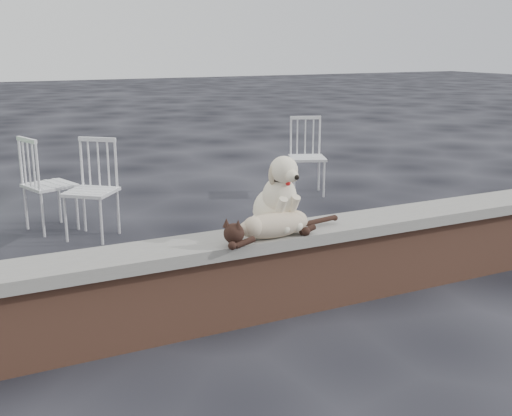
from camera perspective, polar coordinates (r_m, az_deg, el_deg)
name	(u,v)px	position (r m, az deg, el deg)	size (l,w,h in m)	color
ground	(252,316)	(4.36, -0.37, -9.74)	(60.00, 60.00, 0.00)	black
brick_wall	(252,282)	(4.26, -0.38, -6.67)	(6.00, 0.30, 0.50)	brown
capstone	(252,240)	(4.17, -0.38, -2.96)	(6.20, 0.40, 0.08)	slate
dog	(274,192)	(4.19, 1.64, 1.48)	(0.35, 0.46, 0.53)	beige
cat	(274,223)	(4.07, 1.63, -1.40)	(1.12, 0.27, 0.19)	tan
chair_e	(49,184)	(6.51, -18.19, 2.12)	(0.56, 0.56, 0.94)	white
chair_b	(91,190)	(6.12, -14.73, 1.60)	(0.56, 0.56, 0.94)	white
chair_d	(307,156)	(7.72, 4.67, 4.68)	(0.56, 0.56, 0.94)	white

